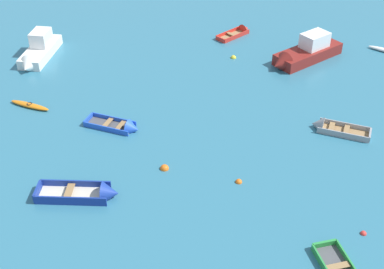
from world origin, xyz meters
The scene contains 11 objects.
motor_launch_maroon_midfield_right centered at (9.30, 28.32, 0.61)m, with size 6.15×4.46×2.20m.
kayak_orange_outer_left centered at (-9.69, 24.53, 0.13)m, with size 2.68×1.82×0.27m.
rowboat_deep_blue_foreground_center centered at (-5.54, 15.62, 0.22)m, with size 4.25×1.92×1.17m.
rowboat_grey_near_left centered at (8.07, 19.64, 0.17)m, with size 3.47×2.53×1.03m.
rowboat_blue_far_back centered at (-3.89, 21.29, 0.15)m, with size 3.47×2.51×1.04m.
motor_launch_white_near_camera centered at (-9.82, 31.27, 0.57)m, with size 2.88×5.47×2.09m.
rowboat_red_near_right centered at (5.69, 33.56, 0.15)m, with size 3.18×2.61×0.92m.
mooring_buoy_between_boats_left centered at (6.77, 11.47, 0.00)m, with size 0.29×0.29×0.29m, color red.
mooring_buoy_far_field centered at (-1.84, 17.33, 0.00)m, with size 0.48×0.48×0.48m, color orange.
mooring_buoy_near_foreground centered at (1.85, 15.74, 0.00)m, with size 0.35×0.35×0.35m, color orange.
mooring_buoy_midfield centered at (4.34, 29.41, 0.00)m, with size 0.40×0.40×0.40m, color yellow.
Camera 1 is at (-3.16, -3.58, 17.28)m, focal length 47.59 mm.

